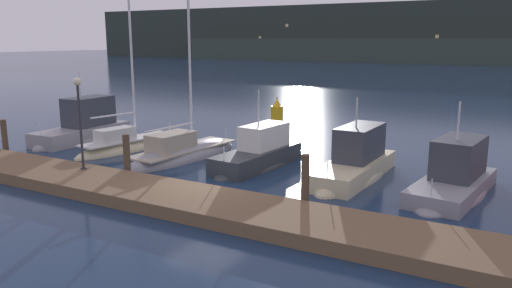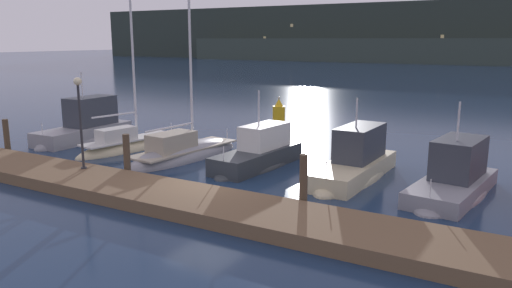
{
  "view_description": "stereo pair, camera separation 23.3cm",
  "coord_description": "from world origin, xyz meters",
  "px_view_note": "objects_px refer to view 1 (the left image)",
  "views": [
    {
      "loc": [
        10.44,
        -14.67,
        5.68
      ],
      "look_at": [
        0.0,
        3.87,
        1.2
      ],
      "focal_mm": 35.0,
      "sensor_mm": 36.0,
      "label": 1
    },
    {
      "loc": [
        10.65,
        -14.55,
        5.68
      ],
      "look_at": [
        0.0,
        3.87,
        1.2
      ],
      "focal_mm": 35.0,
      "sensor_mm": 36.0,
      "label": 2
    }
  ],
  "objects_px": {
    "motorboat_berth_1": "(83,133)",
    "motorboat_berth_5": "(354,169)",
    "motorboat_berth_6": "(453,184)",
    "motorboat_berth_4": "(258,158)",
    "channel_buoy": "(277,115)",
    "sailboat_berth_3": "(183,156)",
    "dock_lamppost": "(79,108)",
    "sailboat_berth_2": "(127,147)"
  },
  "relations": [
    {
      "from": "motorboat_berth_4",
      "to": "dock_lamppost",
      "type": "xyz_separation_m",
      "value": [
        -5.21,
        -5.44,
        2.61
      ]
    },
    {
      "from": "motorboat_berth_1",
      "to": "motorboat_berth_5",
      "type": "bearing_deg",
      "value": 0.3
    },
    {
      "from": "motorboat_berth_4",
      "to": "motorboat_berth_5",
      "type": "xyz_separation_m",
      "value": [
        4.4,
        0.34,
        -0.02
      ]
    },
    {
      "from": "motorboat_berth_1",
      "to": "sailboat_berth_3",
      "type": "bearing_deg",
      "value": -5.03
    },
    {
      "from": "motorboat_berth_6",
      "to": "motorboat_berth_1",
      "type": "bearing_deg",
      "value": 179.17
    },
    {
      "from": "sailboat_berth_3",
      "to": "motorboat_berth_5",
      "type": "bearing_deg",
      "value": 5.16
    },
    {
      "from": "channel_buoy",
      "to": "motorboat_berth_1",
      "type": "bearing_deg",
      "value": -126.09
    },
    {
      "from": "sailboat_berth_2",
      "to": "channel_buoy",
      "type": "bearing_deg",
      "value": 72.7
    },
    {
      "from": "sailboat_berth_3",
      "to": "motorboat_berth_6",
      "type": "relative_size",
      "value": 1.64
    },
    {
      "from": "motorboat_berth_1",
      "to": "motorboat_berth_5",
      "type": "distance_m",
      "value": 16.0
    },
    {
      "from": "sailboat_berth_3",
      "to": "channel_buoy",
      "type": "height_order",
      "value": "sailboat_berth_3"
    },
    {
      "from": "sailboat_berth_2",
      "to": "motorboat_berth_4",
      "type": "relative_size",
      "value": 1.48
    },
    {
      "from": "motorboat_berth_4",
      "to": "motorboat_berth_6",
      "type": "relative_size",
      "value": 0.95
    },
    {
      "from": "motorboat_berth_1",
      "to": "dock_lamppost",
      "type": "relative_size",
      "value": 1.74
    },
    {
      "from": "motorboat_berth_4",
      "to": "motorboat_berth_5",
      "type": "height_order",
      "value": "motorboat_berth_4"
    },
    {
      "from": "sailboat_berth_2",
      "to": "motorboat_berth_6",
      "type": "relative_size",
      "value": 1.41
    },
    {
      "from": "motorboat_berth_1",
      "to": "channel_buoy",
      "type": "bearing_deg",
      "value": 53.91
    },
    {
      "from": "sailboat_berth_3",
      "to": "dock_lamppost",
      "type": "relative_size",
      "value": 2.75
    },
    {
      "from": "sailboat_berth_2",
      "to": "motorboat_berth_6",
      "type": "height_order",
      "value": "sailboat_berth_2"
    },
    {
      "from": "motorboat_berth_1",
      "to": "motorboat_berth_6",
      "type": "bearing_deg",
      "value": -0.83
    },
    {
      "from": "channel_buoy",
      "to": "dock_lamppost",
      "type": "relative_size",
      "value": 0.52
    },
    {
      "from": "motorboat_berth_6",
      "to": "channel_buoy",
      "type": "relative_size",
      "value": 3.24
    },
    {
      "from": "motorboat_berth_4",
      "to": "channel_buoy",
      "type": "bearing_deg",
      "value": 112.72
    },
    {
      "from": "motorboat_berth_6",
      "to": "motorboat_berth_4",
      "type": "bearing_deg",
      "value": 179.79
    },
    {
      "from": "sailboat_berth_2",
      "to": "motorboat_berth_4",
      "type": "height_order",
      "value": "sailboat_berth_2"
    },
    {
      "from": "motorboat_berth_1",
      "to": "motorboat_berth_4",
      "type": "distance_m",
      "value": 11.6
    },
    {
      "from": "channel_buoy",
      "to": "dock_lamppost",
      "type": "distance_m",
      "value": 15.9
    },
    {
      "from": "motorboat_berth_6",
      "to": "dock_lamppost",
      "type": "bearing_deg",
      "value": -158.28
    },
    {
      "from": "channel_buoy",
      "to": "motorboat_berth_4",
      "type": "bearing_deg",
      "value": -67.28
    },
    {
      "from": "motorboat_berth_4",
      "to": "motorboat_berth_6",
      "type": "bearing_deg",
      "value": -0.21
    },
    {
      "from": "motorboat_berth_1",
      "to": "dock_lamppost",
      "type": "xyz_separation_m",
      "value": [
        6.38,
        -5.7,
        2.55
      ]
    },
    {
      "from": "sailboat_berth_3",
      "to": "motorboat_berth_4",
      "type": "relative_size",
      "value": 1.73
    },
    {
      "from": "sailboat_berth_2",
      "to": "dock_lamppost",
      "type": "relative_size",
      "value": 2.35
    },
    {
      "from": "sailboat_berth_2",
      "to": "channel_buoy",
      "type": "relative_size",
      "value": 4.56
    },
    {
      "from": "motorboat_berth_6",
      "to": "channel_buoy",
      "type": "height_order",
      "value": "motorboat_berth_6"
    },
    {
      "from": "motorboat_berth_1",
      "to": "motorboat_berth_6",
      "type": "relative_size",
      "value": 1.04
    },
    {
      "from": "motorboat_berth_1",
      "to": "channel_buoy",
      "type": "xyz_separation_m",
      "value": [
        7.3,
        10.01,
        0.29
      ]
    },
    {
      "from": "sailboat_berth_3",
      "to": "motorboat_berth_6",
      "type": "height_order",
      "value": "sailboat_berth_3"
    },
    {
      "from": "dock_lamppost",
      "to": "motorboat_berth_1",
      "type": "bearing_deg",
      "value": 138.24
    },
    {
      "from": "motorboat_berth_1",
      "to": "dock_lamppost",
      "type": "bearing_deg",
      "value": -41.76
    },
    {
      "from": "motorboat_berth_5",
      "to": "sailboat_berth_3",
      "type": "bearing_deg",
      "value": -174.84
    },
    {
      "from": "sailboat_berth_3",
      "to": "channel_buoy",
      "type": "distance_m",
      "value": 10.7
    }
  ]
}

